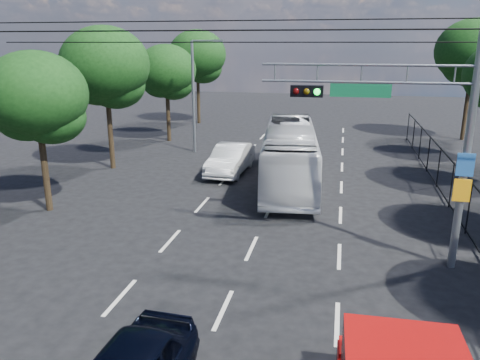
# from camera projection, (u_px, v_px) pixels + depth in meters

# --- Properties ---
(lane_markings) EXTENTS (6.12, 38.00, 0.01)m
(lane_markings) POSITION_uv_depth(u_px,v_px,m) (276.00, 195.00, 21.91)
(lane_markings) COLOR beige
(lane_markings) RESTS_ON ground
(signal_mast) EXTENTS (6.43, 0.39, 9.50)m
(signal_mast) POSITION_uv_depth(u_px,v_px,m) (429.00, 101.00, 13.73)
(signal_mast) COLOR slate
(signal_mast) RESTS_ON ground
(streetlight_left) EXTENTS (2.09, 0.22, 7.08)m
(streetlight_left) POSITION_uv_depth(u_px,v_px,m) (196.00, 91.00, 29.59)
(streetlight_left) COLOR slate
(streetlight_left) RESTS_ON ground
(utility_wires) EXTENTS (22.00, 5.04, 0.74)m
(utility_wires) POSITION_uv_depth(u_px,v_px,m) (258.00, 31.00, 15.03)
(utility_wires) COLOR black
(utility_wires) RESTS_ON ground
(fence_right) EXTENTS (0.06, 34.03, 2.00)m
(fence_right) POSITION_uv_depth(u_px,v_px,m) (462.00, 198.00, 18.36)
(fence_right) COLOR black
(fence_right) RESTS_ON ground
(tree_right_e) EXTENTS (5.28, 5.28, 8.58)m
(tree_right_e) POSITION_uv_depth(u_px,v_px,m) (473.00, 57.00, 32.89)
(tree_right_e) COLOR black
(tree_right_e) RESTS_ON ground
(tree_left_b) EXTENTS (4.08, 4.08, 6.63)m
(tree_left_b) POSITION_uv_depth(u_px,v_px,m) (38.00, 102.00, 18.77)
(tree_left_b) COLOR black
(tree_left_b) RESTS_ON ground
(tree_left_c) EXTENTS (4.80, 4.80, 7.80)m
(tree_left_c) POSITION_uv_depth(u_px,v_px,m) (106.00, 71.00, 25.22)
(tree_left_c) COLOR black
(tree_left_c) RESTS_ON ground
(tree_left_d) EXTENTS (4.20, 4.20, 6.83)m
(tree_left_d) POSITION_uv_depth(u_px,v_px,m) (167.00, 75.00, 32.83)
(tree_left_d) COLOR black
(tree_left_d) RESTS_ON ground
(tree_left_e) EXTENTS (4.92, 4.92, 7.99)m
(tree_left_e) POSITION_uv_depth(u_px,v_px,m) (198.00, 59.00, 40.14)
(tree_left_e) COLOR black
(tree_left_e) RESTS_ON ground
(white_bus) EXTENTS (3.66, 10.86, 2.97)m
(white_bus) POSITION_uv_depth(u_px,v_px,m) (290.00, 155.00, 23.42)
(white_bus) COLOR silver
(white_bus) RESTS_ON ground
(white_van) EXTENTS (1.87, 4.81, 1.56)m
(white_van) POSITION_uv_depth(u_px,v_px,m) (230.00, 159.00, 25.51)
(white_van) COLOR silver
(white_van) RESTS_ON ground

